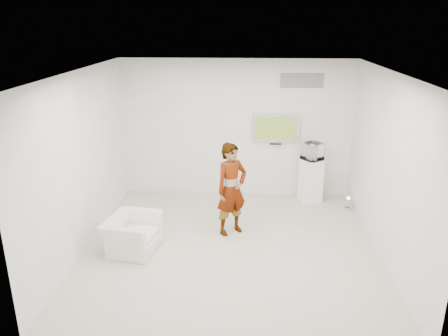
{
  "coord_description": "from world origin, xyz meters",
  "views": [
    {
      "loc": [
        0.25,
        -6.74,
        3.76
      ],
      "look_at": [
        -0.17,
        0.6,
        1.25
      ],
      "focal_mm": 35.0,
      "sensor_mm": 36.0,
      "label": 1
    }
  ],
  "objects_px": {
    "armchair": "(132,234)",
    "floor_uplight": "(348,203)",
    "person": "(231,189)",
    "tv": "(276,128)",
    "pedestal": "(311,180)"
  },
  "relations": [
    {
      "from": "person",
      "to": "floor_uplight",
      "type": "height_order",
      "value": "person"
    },
    {
      "from": "tv",
      "to": "person",
      "type": "relative_size",
      "value": 0.58
    },
    {
      "from": "person",
      "to": "floor_uplight",
      "type": "xyz_separation_m",
      "value": [
        2.38,
        1.18,
        -0.73
      ]
    },
    {
      "from": "armchair",
      "to": "pedestal",
      "type": "relative_size",
      "value": 0.98
    },
    {
      "from": "pedestal",
      "to": "floor_uplight",
      "type": "height_order",
      "value": "pedestal"
    },
    {
      "from": "pedestal",
      "to": "armchair",
      "type": "bearing_deg",
      "value": -144.61
    },
    {
      "from": "person",
      "to": "pedestal",
      "type": "distance_m",
      "value": 2.33
    },
    {
      "from": "tv",
      "to": "pedestal",
      "type": "bearing_deg",
      "value": -20.26
    },
    {
      "from": "armchair",
      "to": "floor_uplight",
      "type": "relative_size",
      "value": 3.46
    },
    {
      "from": "person",
      "to": "floor_uplight",
      "type": "relative_size",
      "value": 6.47
    },
    {
      "from": "person",
      "to": "armchair",
      "type": "bearing_deg",
      "value": 167.05
    },
    {
      "from": "floor_uplight",
      "to": "person",
      "type": "bearing_deg",
      "value": -153.68
    },
    {
      "from": "tv",
      "to": "person",
      "type": "xyz_separation_m",
      "value": [
        -0.88,
        -1.89,
        -0.69
      ]
    },
    {
      "from": "person",
      "to": "pedestal",
      "type": "xyz_separation_m",
      "value": [
        1.65,
        1.61,
        -0.39
      ]
    },
    {
      "from": "tv",
      "to": "floor_uplight",
      "type": "bearing_deg",
      "value": -25.28
    }
  ]
}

